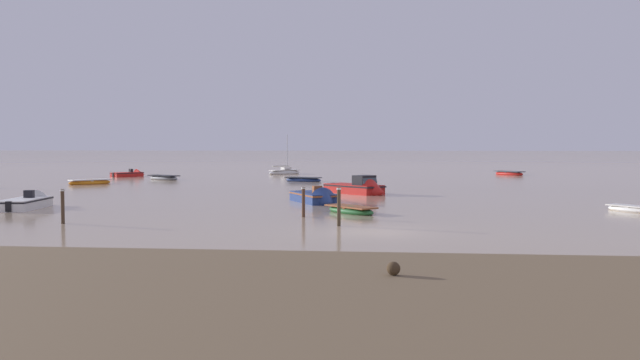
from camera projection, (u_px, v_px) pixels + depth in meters
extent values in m
plane|color=tan|center=(374.00, 232.00, 29.91)|extent=(800.00, 800.00, 0.00)
cube|color=brown|center=(354.00, 335.00, 13.49)|extent=(289.70, 20.20, 0.13)
sphere|color=#402F1E|center=(393.00, 269.00, 19.27)|extent=(0.41, 0.41, 0.41)
ellipsoid|color=gray|center=(164.00, 178.00, 74.62)|extent=(4.52, 3.64, 0.70)
cube|color=black|center=(164.00, 176.00, 74.61)|extent=(4.21, 3.43, 0.09)
cube|color=black|center=(164.00, 177.00, 74.61)|extent=(0.97, 1.29, 0.07)
ellipsoid|color=orange|center=(90.00, 183.00, 66.08)|extent=(3.99, 4.11, 0.67)
cube|color=silver|center=(90.00, 180.00, 66.06)|extent=(3.73, 3.84, 0.09)
cube|color=silver|center=(90.00, 181.00, 66.07)|extent=(1.14, 1.10, 0.07)
ellipsoid|color=navy|center=(303.00, 180.00, 70.89)|extent=(4.35, 2.69, 0.65)
cube|color=#33383F|center=(303.00, 178.00, 70.88)|extent=(4.03, 2.55, 0.09)
cube|color=#33383F|center=(303.00, 178.00, 70.88)|extent=(0.66, 1.28, 0.07)
cube|color=navy|center=(314.00, 199.00, 45.16)|extent=(3.78, 4.95, 0.90)
cone|color=navy|center=(327.00, 202.00, 42.94)|extent=(2.26, 2.10, 1.81)
cube|color=brown|center=(314.00, 194.00, 45.10)|extent=(3.86, 5.06, 0.10)
cube|color=brown|center=(317.00, 190.00, 44.47)|extent=(0.72, 0.63, 0.50)
cube|color=black|center=(302.00, 195.00, 47.24)|extent=(0.45, 0.41, 0.64)
ellipsoid|color=white|center=(285.00, 173.00, 88.79)|extent=(4.58, 4.73, 0.87)
cube|color=silver|center=(285.00, 170.00, 88.77)|extent=(3.95, 4.07, 0.09)
cube|color=silver|center=(286.00, 168.00, 88.92)|extent=(1.46, 1.47, 0.31)
cylinder|color=#B7BABF|center=(287.00, 152.00, 88.93)|extent=(0.09, 0.09, 4.77)
cylinder|color=beige|center=(281.00, 166.00, 88.33)|extent=(2.02, 2.13, 0.17)
ellipsoid|color=#23602D|center=(351.00, 211.00, 38.11)|extent=(3.45, 3.57, 0.58)
cube|color=brown|center=(351.00, 207.00, 38.09)|extent=(3.23, 3.34, 0.08)
cube|color=brown|center=(351.00, 208.00, 38.10)|extent=(0.99, 0.95, 0.06)
cube|color=red|center=(127.00, 175.00, 81.26)|extent=(3.44, 3.95, 0.74)
cone|color=red|center=(141.00, 175.00, 82.73)|extent=(1.88, 1.81, 1.48)
cube|color=black|center=(127.00, 173.00, 81.28)|extent=(3.52, 4.03, 0.08)
cube|color=black|center=(131.00, 170.00, 81.66)|extent=(0.59, 0.55, 0.41)
cube|color=black|center=(114.00, 175.00, 79.88)|extent=(0.37, 0.36, 0.52)
cube|color=white|center=(25.00, 205.00, 40.68)|extent=(2.23, 4.46, 0.84)
cone|color=white|center=(40.00, 202.00, 42.92)|extent=(1.83, 1.51, 1.69)
cube|color=black|center=(25.00, 200.00, 40.71)|extent=(2.27, 4.56, 0.09)
cube|color=black|center=(29.00, 194.00, 41.30)|extent=(0.60, 0.43, 0.47)
cube|color=black|center=(9.00, 206.00, 38.58)|extent=(0.36, 0.30, 0.60)
ellipsoid|color=red|center=(509.00, 174.00, 86.11)|extent=(3.93, 4.47, 0.70)
cube|color=#33383F|center=(509.00, 171.00, 86.10)|extent=(3.69, 4.17, 0.09)
cube|color=#33383F|center=(509.00, 172.00, 86.10)|extent=(1.26, 1.06, 0.07)
ellipsoid|color=white|center=(632.00, 210.00, 39.05)|extent=(2.70, 3.15, 0.49)
cube|color=silver|center=(632.00, 206.00, 39.04)|extent=(2.54, 2.94, 0.07)
cube|color=silver|center=(632.00, 207.00, 39.04)|extent=(0.89, 0.73, 0.05)
cube|color=red|center=(354.00, 190.00, 53.45)|extent=(5.09, 4.97, 0.99)
cone|color=red|center=(377.00, 192.00, 51.48)|extent=(2.50, 2.52, 1.98)
cube|color=black|center=(354.00, 186.00, 53.39)|extent=(5.20, 5.08, 0.11)
cube|color=black|center=(364.00, 180.00, 52.50)|extent=(1.95, 1.97, 0.77)
cube|color=#384751|center=(370.00, 180.00, 52.05)|extent=(1.23, 1.28, 0.61)
cube|color=black|center=(333.00, 187.00, 55.30)|extent=(0.50, 0.50, 0.70)
cylinder|color=#403323|center=(339.00, 209.00, 31.98)|extent=(0.18, 0.18, 2.09)
cylinder|color=silver|center=(339.00, 189.00, 31.93)|extent=(0.22, 0.22, 0.08)
cylinder|color=#4F3323|center=(303.00, 204.00, 36.02)|extent=(0.18, 0.18, 1.83)
cylinder|color=silver|center=(303.00, 188.00, 35.97)|extent=(0.22, 0.22, 0.08)
cylinder|color=#443323|center=(63.00, 208.00, 32.97)|extent=(0.18, 0.18, 1.93)
cylinder|color=silver|center=(62.00, 190.00, 32.92)|extent=(0.22, 0.22, 0.08)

